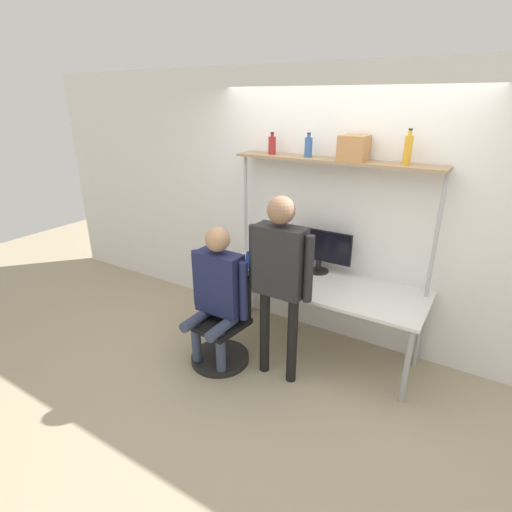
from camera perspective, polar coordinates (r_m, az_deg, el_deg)
ground_plane at (r=3.96m, az=5.46°, el=-15.66°), size 12.00×12.00×0.00m
wall_back at (r=4.05m, az=11.41°, el=6.29°), size 8.00×0.06×2.70m
desk at (r=3.92m, az=8.49°, el=-4.51°), size 2.06×0.77×0.74m
shelf_unit at (r=3.83m, az=10.75°, el=9.54°), size 1.96×0.27×1.88m
monitor at (r=4.03m, az=9.07°, el=1.12°), size 0.66×0.21×0.44m
laptop at (r=4.02m, az=-0.14°, el=-1.68°), size 0.31×0.21×0.21m
cell_phone at (r=3.90m, az=3.01°, el=-3.30°), size 0.07×0.15×0.01m
office_chair at (r=3.93m, az=-4.84°, el=-11.16°), size 0.56×0.56×0.90m
person_seated at (r=3.64m, az=-5.57°, el=-4.45°), size 0.61×0.47×1.36m
person_standing at (r=3.32m, az=3.42°, el=-1.63°), size 0.60×0.23×1.69m
bottle_blue at (r=3.87m, az=7.50°, el=15.21°), size 0.07×0.07×0.22m
bottle_red at (r=4.05m, az=2.32°, el=15.57°), size 0.07×0.07×0.21m
bottle_amber at (r=3.60m, az=20.88°, el=14.01°), size 0.07×0.07×0.29m
storage_box at (r=3.71m, az=13.80°, el=14.75°), size 0.23×0.23×0.22m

